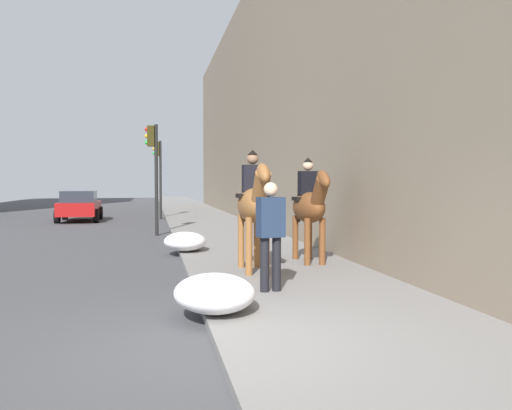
# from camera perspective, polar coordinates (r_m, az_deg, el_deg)

# --- Properties ---
(sidewalk_slab) EXTENTS (120.00, 3.56, 0.12)m
(sidewalk_slab) POSITION_cam_1_polar(r_m,az_deg,el_deg) (6.26, 12.39, -13.85)
(sidewalk_slab) COLOR slate
(sidewalk_slab) RESTS_ON ground
(mounted_horse_near) EXTENTS (2.15, 0.60, 2.32)m
(mounted_horse_near) POSITION_cam_1_polar(r_m,az_deg,el_deg) (9.90, -0.24, 0.18)
(mounted_horse_near) COLOR brown
(mounted_horse_near) RESTS_ON sidewalk_slab
(mounted_horse_far) EXTENTS (2.15, 0.60, 2.23)m
(mounted_horse_far) POSITION_cam_1_polar(r_m,az_deg,el_deg) (11.12, 5.86, -0.02)
(mounted_horse_far) COLOR brown
(mounted_horse_far) RESTS_ON sidewalk_slab
(pedestrian_greeting) EXTENTS (0.32, 0.43, 1.70)m
(pedestrian_greeting) POSITION_cam_1_polar(r_m,az_deg,el_deg) (8.12, 1.61, -2.62)
(pedestrian_greeting) COLOR black
(pedestrian_greeting) RESTS_ON sidewalk_slab
(car_near_lane) EXTENTS (3.92, 1.94, 1.44)m
(car_near_lane) POSITION_cam_1_polar(r_m,az_deg,el_deg) (25.98, -18.67, -0.06)
(car_near_lane) COLOR maroon
(car_near_lane) RESTS_ON ground
(traffic_light_near_curb) EXTENTS (0.20, 0.44, 3.80)m
(traffic_light_near_curb) POSITION_cam_1_polar(r_m,az_deg,el_deg) (18.21, -11.10, 4.71)
(traffic_light_near_curb) COLOR black
(traffic_light_near_curb) RESTS_ON ground
(traffic_light_far_curb) EXTENTS (0.20, 0.44, 3.90)m
(traffic_light_far_curb) POSITION_cam_1_polar(r_m,az_deg,el_deg) (26.48, -10.56, 4.11)
(traffic_light_far_curb) COLOR black
(traffic_light_far_curb) RESTS_ON ground
(snow_pile_near) EXTENTS (1.39, 1.07, 0.48)m
(snow_pile_near) POSITION_cam_1_polar(r_m,az_deg,el_deg) (7.01, -4.55, -9.52)
(snow_pile_near) COLOR white
(snow_pile_near) RESTS_ON sidewalk_slab
(snow_pile_far) EXTENTS (1.36, 1.04, 0.47)m
(snow_pile_far) POSITION_cam_1_polar(r_m,az_deg,el_deg) (13.15, -7.74, -3.95)
(snow_pile_far) COLOR white
(snow_pile_far) RESTS_ON sidewalk_slab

